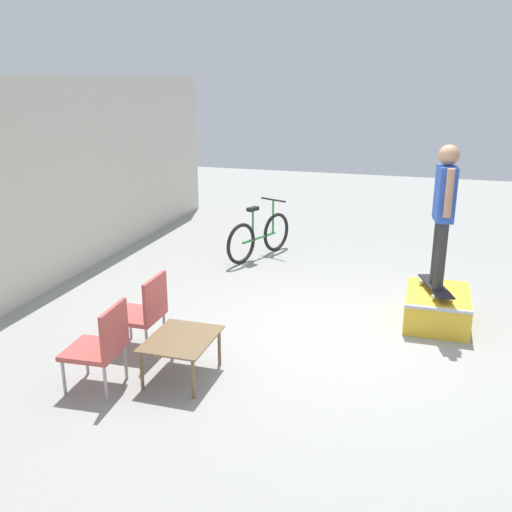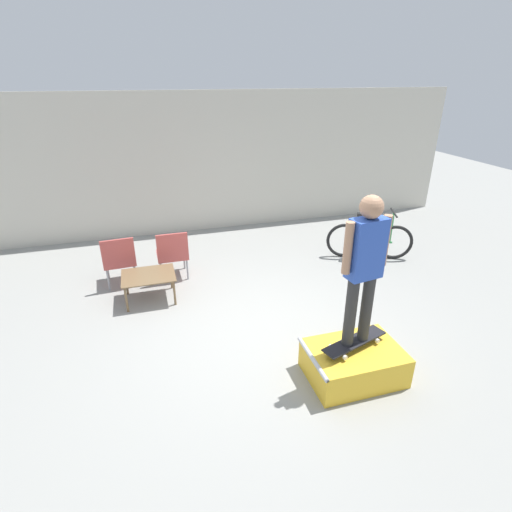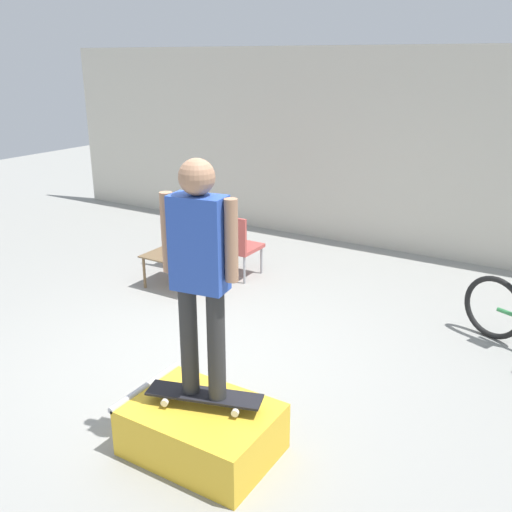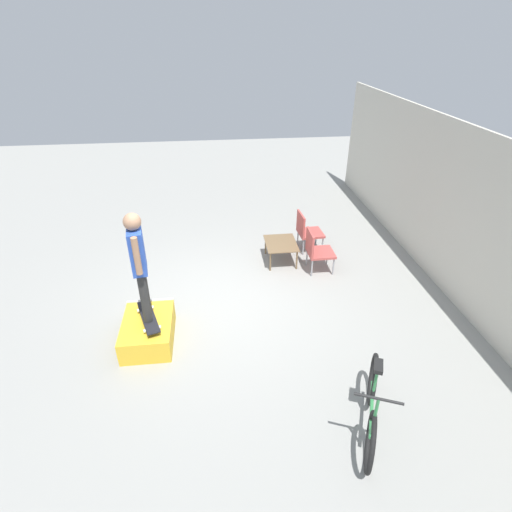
% 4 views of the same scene
% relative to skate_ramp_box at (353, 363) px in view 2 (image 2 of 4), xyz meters
% --- Properties ---
extents(ground_plane, '(24.00, 24.00, 0.00)m').
position_rel_skate_ramp_box_xyz_m(ground_plane, '(-0.81, 1.15, -0.19)').
color(ground_plane, gray).
extents(house_wall_back, '(12.00, 0.06, 3.00)m').
position_rel_skate_ramp_box_xyz_m(house_wall_back, '(-0.81, 5.42, 1.31)').
color(house_wall_back, beige).
rests_on(house_wall_back, ground_plane).
extents(skate_ramp_box, '(1.11, 0.77, 0.41)m').
position_rel_skate_ramp_box_xyz_m(skate_ramp_box, '(0.00, 0.00, 0.00)').
color(skate_ramp_box, gold).
rests_on(skate_ramp_box, ground_plane).
extents(skateboard_on_ramp, '(0.89, 0.45, 0.07)m').
position_rel_skate_ramp_box_xyz_m(skateboard_on_ramp, '(0.01, 0.04, 0.28)').
color(skateboard_on_ramp, black).
rests_on(skateboard_on_ramp, skate_ramp_box).
extents(person_skater, '(0.56, 0.25, 1.74)m').
position_rel_skate_ramp_box_xyz_m(person_skater, '(0.01, 0.04, 1.32)').
color(person_skater, '#2D2D2D').
rests_on(person_skater, skateboard_on_ramp).
extents(coffee_table, '(0.82, 0.65, 0.44)m').
position_rel_skate_ramp_box_xyz_m(coffee_table, '(-2.21, 2.51, 0.20)').
color(coffee_table, brown).
rests_on(coffee_table, ground_plane).
extents(patio_chair_left, '(0.55, 0.55, 0.89)m').
position_rel_skate_ramp_box_xyz_m(patio_chair_left, '(-2.65, 3.16, 0.30)').
color(patio_chair_left, '#99999E').
rests_on(patio_chair_left, ground_plane).
extents(patio_chair_right, '(0.52, 0.52, 0.89)m').
position_rel_skate_ramp_box_xyz_m(patio_chair_right, '(-1.77, 3.16, 0.30)').
color(patio_chair_right, '#99999E').
rests_on(patio_chair_right, ground_plane).
extents(bicycle, '(1.54, 0.73, 0.96)m').
position_rel_skate_ramp_box_xyz_m(bicycle, '(1.95, 2.92, 0.17)').
color(bicycle, black).
rests_on(bicycle, ground_plane).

